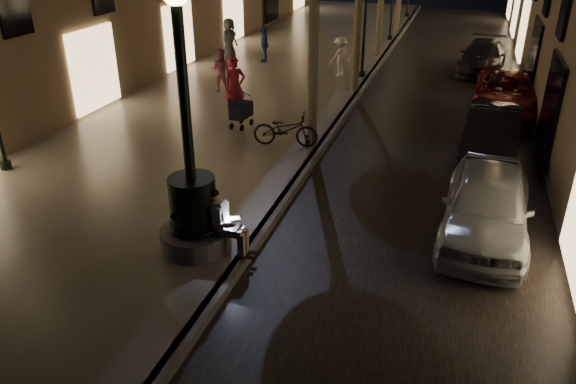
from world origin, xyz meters
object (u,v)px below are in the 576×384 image
at_px(fountain_lamppost, 193,201).
at_px(pedestrian_pink, 220,70).
at_px(seated_man_laptop, 223,220).
at_px(pedestrian_white, 340,57).
at_px(car_third, 508,93).
at_px(bicycle, 286,130).
at_px(car_second, 492,132).
at_px(lamp_curb_a, 312,37).
at_px(pedestrian_blue, 264,44).
at_px(car_front, 487,205).
at_px(pedestrian_red, 235,87).
at_px(car_rear, 483,57).
at_px(stroller, 241,110).
at_px(pedestrian_dark, 229,39).

distance_m(fountain_lamppost, pedestrian_pink, 11.02).
bearing_deg(seated_man_laptop, pedestrian_pink, 113.75).
distance_m(seated_man_laptop, pedestrian_white, 13.90).
distance_m(car_third, bicycle, 8.49).
distance_m(car_second, car_third, 4.37).
bearing_deg(lamp_curb_a, pedestrian_blue, 116.67).
distance_m(fountain_lamppost, lamp_curb_a, 6.37).
height_order(car_front, pedestrian_red, pedestrian_red).
relative_size(fountain_lamppost, car_rear, 1.18).
bearing_deg(lamp_curb_a, pedestrian_red, 149.28).
height_order(pedestrian_pink, pedestrian_white, pedestrian_pink).
bearing_deg(pedestrian_white, pedestrian_pink, -6.37).
xyz_separation_m(fountain_lamppost, seated_man_laptop, (0.61, -0.00, -0.31)).
xyz_separation_m(lamp_curb_a, bicycle, (-0.65, -0.28, -2.55)).
xyz_separation_m(stroller, bicycle, (1.78, -1.06, -0.06)).
bearing_deg(pedestrian_blue, pedestrian_red, -7.70).
height_order(seated_man_laptop, car_third, seated_man_laptop).
bearing_deg(pedestrian_red, pedestrian_pink, 79.59).
distance_m(fountain_lamppost, pedestrian_dark, 16.11).
height_order(car_second, pedestrian_red, pedestrian_red).
bearing_deg(pedestrian_red, car_second, -47.02).
xyz_separation_m(pedestrian_white, pedestrian_blue, (-3.76, 1.39, 0.00)).
height_order(stroller, pedestrian_dark, pedestrian_dark).
bearing_deg(car_rear, lamp_curb_a, -107.23).
distance_m(car_second, pedestrian_white, 8.84).
distance_m(pedestrian_blue, bicycle, 10.36).
xyz_separation_m(fountain_lamppost, stroller, (-1.72, 6.78, -0.46)).
xyz_separation_m(seated_man_laptop, car_second, (5.02, 7.25, -0.23)).
bearing_deg(fountain_lamppost, car_third, 61.84).
xyz_separation_m(lamp_curb_a, pedestrian_pink, (-4.62, 4.29, -2.24)).
distance_m(car_rear, pedestrian_blue, 9.54).
bearing_deg(pedestrian_pink, car_front, 134.60).
bearing_deg(car_third, pedestrian_red, -152.82).
bearing_deg(pedestrian_white, pedestrian_red, 20.62).
xyz_separation_m(pedestrian_white, bicycle, (0.25, -8.16, -0.29)).
relative_size(car_third, pedestrian_blue, 3.04).
xyz_separation_m(seated_man_laptop, pedestrian_red, (-2.92, 7.78, 0.26)).
xyz_separation_m(stroller, car_rear, (7.12, 10.36, -0.11)).
relative_size(lamp_curb_a, bicycle, 2.60).
bearing_deg(car_second, car_rear, 96.21).
bearing_deg(stroller, pedestrian_pink, 130.01).
height_order(car_front, bicycle, car_front).
bearing_deg(car_rear, car_third, -76.14).
bearing_deg(car_third, pedestrian_pink, -169.62).
height_order(lamp_curb_a, stroller, lamp_curb_a).
bearing_deg(pedestrian_white, bicycle, 41.43).
distance_m(pedestrian_blue, pedestrian_dark, 1.63).
xyz_separation_m(fountain_lamppost, pedestrian_dark, (-5.57, 15.11, -0.09)).
xyz_separation_m(car_rear, bicycle, (-5.34, -11.42, 0.05)).
height_order(lamp_curb_a, car_second, lamp_curb_a).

